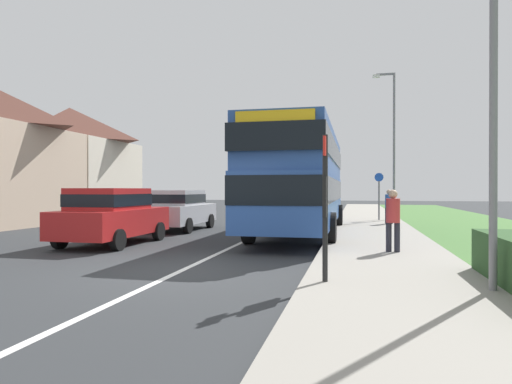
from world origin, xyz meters
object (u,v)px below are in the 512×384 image
Objects in this scene: cycle_route_sign at (379,194)px; street_lamp_mid at (392,137)px; parked_car_silver at (178,208)px; street_lamp_near at (486,29)px; parked_car_red at (112,214)px; bus_stop_sign at (325,197)px; pedestrian_at_stop at (393,218)px; pedestrian_walking_away at (389,205)px; double_decker_bus at (301,177)px.

cycle_route_sign is 3.11m from street_lamp_mid.
street_lamp_mid is (8.95, 6.99, 3.51)m from parked_car_silver.
street_lamp_near is 16.68m from street_lamp_mid.
parked_car_red is 1.60× the size of bus_stop_sign.
street_lamp_mid is (-0.12, 16.67, 0.27)m from street_lamp_near.
parked_car_silver is at bearing 88.60° from parked_car_red.
pedestrian_at_stop is 4.25m from bus_stop_sign.
parked_car_silver is 2.56× the size of pedestrian_at_stop.
street_lamp_near is at bearing -87.17° from cycle_route_sign.
pedestrian_at_stop is 12.07m from cycle_route_sign.
cycle_route_sign is at bearing 96.75° from pedestrian_walking_away.
double_decker_bus reaches higher than bus_stop_sign.
pedestrian_at_stop is at bearing -34.97° from parked_car_silver.
double_decker_bus is 2.71× the size of parked_car_red.
parked_car_red reaches higher than parked_car_silver.
double_decker_bus is at bearing -127.00° from pedestrian_walking_away.
pedestrian_walking_away is 0.64× the size of bus_stop_sign.
street_lamp_mid reaches higher than pedestrian_walking_away.
bus_stop_sign is (-1.41, -3.97, 0.56)m from pedestrian_at_stop.
cycle_route_sign is at bearing 37.91° from parked_car_silver.
street_lamp_mid reaches higher than cycle_route_sign.
parked_car_red is 0.54× the size of street_lamp_mid.
pedestrian_at_stop is 0.22× the size of street_lamp_mid.
cycle_route_sign is (1.67, 16.02, -0.11)m from bus_stop_sign.
street_lamp_mid is at bearing 83.31° from pedestrian_walking_away.
bus_stop_sign is 16.97m from street_lamp_mid.
double_decker_bus is 5.34m from parked_car_silver.
parked_car_red is 0.58× the size of street_lamp_near.
parked_car_silver is 11.65m from bus_stop_sign.
pedestrian_at_stop is 0.66× the size of cycle_route_sign.
double_decker_bus is 6.77× the size of pedestrian_walking_away.
street_lamp_near reaches higher than double_decker_bus.
street_lamp_near is (2.47, -0.11, 2.61)m from bus_stop_sign.
parked_car_red is 0.98× the size of parked_car_silver.
street_lamp_near is (0.80, -16.13, 2.72)m from cycle_route_sign.
pedestrian_walking_away is (8.71, 8.77, 0.04)m from parked_car_red.
pedestrian_at_stop is (8.02, -5.61, 0.07)m from parked_car_silver.
street_lamp_mid reaches higher than double_decker_bus.
street_lamp_mid is (2.35, 16.56, 2.87)m from bus_stop_sign.
double_decker_bus reaches higher than pedestrian_walking_away.
street_lamp_near is 0.93× the size of street_lamp_mid.
cycle_route_sign is 16.38m from street_lamp_near.
double_decker_bus is 7.85m from cycle_route_sign.
street_lamp_near is (9.07, -9.69, 3.24)m from parked_car_silver.
double_decker_bus is 1.46× the size of street_lamp_mid.
pedestrian_walking_away is 0.66× the size of cycle_route_sign.
street_lamp_mid reaches higher than parked_car_silver.
double_decker_bus is 8.89m from street_lamp_mid.
street_lamp_near is at bearing -2.55° from bus_stop_sign.
parked_car_red is 2.50× the size of pedestrian_walking_away.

